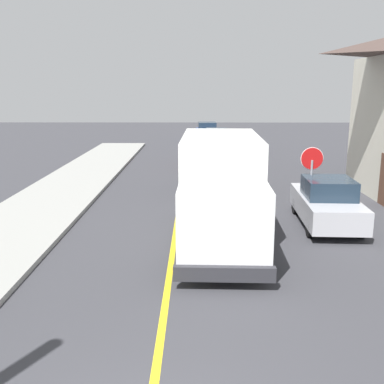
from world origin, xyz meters
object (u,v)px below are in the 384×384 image
Objects in this scene: box_truck at (221,184)px; stop_sign at (311,170)px; parked_car_near at (221,172)px; parked_car_mid at (212,152)px; parked_car_furthest at (207,132)px; parked_van_across at (327,203)px; parked_car_far at (216,140)px.

box_truck is 2.73× the size of stop_sign.
box_truck reaches higher than stop_sign.
parked_car_near is (0.41, 7.41, -0.97)m from box_truck.
parked_car_mid is (0.22, 14.36, -0.97)m from box_truck.
parked_car_furthest is at bearing 90.45° from parked_car_near.
stop_sign is at bearing -75.91° from parked_car_mid.
parked_van_across is (3.34, -5.92, 0.00)m from parked_car_near.
parked_car_near and parked_van_across have the same top height.
parked_car_near is at bearing -88.42° from parked_car_mid.
parked_car_near and parked_car_far have the same top height.
parked_car_furthest is 1.69× the size of stop_sign.
parked_van_across is 1.69× the size of stop_sign.
parked_car_mid is 12.72m from stop_sign.
box_truck reaches higher than parked_car_near.
parked_car_far is at bearing 98.53° from parked_van_across.
box_truck reaches higher than parked_car_mid.
box_truck is at bearing -147.94° from stop_sign.
parked_car_mid is 13.34m from parked_van_across.
parked_van_across is at bearing -81.47° from parked_car_far.
stop_sign is (3.06, -25.72, 1.06)m from parked_car_furthest.
stop_sign reaches higher than parked_car_mid.
parked_car_far is 6.67m from parked_car_furthest.
parked_car_near is at bearing -89.55° from parked_car_furthest.
stop_sign is at bearing 32.06° from box_truck.
parked_car_near is 1.01× the size of parked_car_mid.
parked_car_near is 6.95m from parked_car_mid.
parked_car_mid is at bearing 105.35° from parked_van_across.
stop_sign is at bearing -82.53° from parked_car_far.
parked_car_near is 6.17m from stop_sign.
parked_car_furthest is (0.25, 27.79, -0.97)m from box_truck.
stop_sign is (3.09, -12.29, 1.06)m from parked_car_mid.
box_truck is 1.62× the size of parked_car_far.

